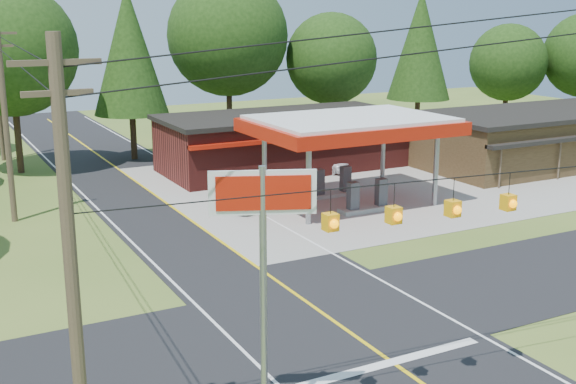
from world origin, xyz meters
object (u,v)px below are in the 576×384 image
gas_canopy (350,128)px  big_stop_sign (263,238)px  suv_car (264,195)px  sedan_car (323,162)px

gas_canopy → big_stop_sign: size_ratio=1.54×
suv_car → big_stop_sign: (-9.50, -19.51, 4.45)m
suv_car → sedan_car: 9.92m
gas_canopy → suv_car: gas_canopy is taller
sedan_car → big_stop_sign: (-17.00, -26.01, 4.45)m
suv_car → sedan_car: size_ratio=1.23×
gas_canopy → suv_car: 5.96m
suv_car → sedan_car: (7.50, 6.50, -0.00)m
suv_car → big_stop_sign: size_ratio=0.70×
gas_canopy → suv_car: bearing=161.6°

